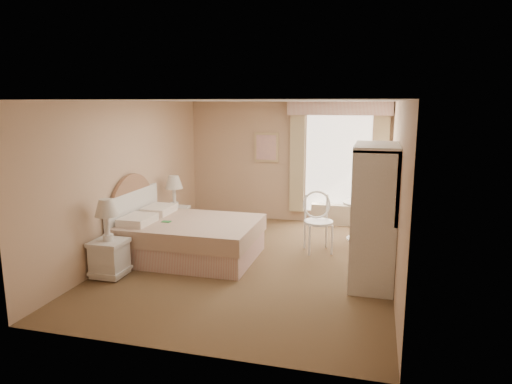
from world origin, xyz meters
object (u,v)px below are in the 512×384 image
(bed, at_px, (186,237))
(nightstand_near, at_px, (109,248))
(nightstand_far, at_px, (175,213))
(round_table, at_px, (361,215))
(armoire, at_px, (374,226))
(cafe_chair, at_px, (318,217))

(bed, height_order, nightstand_near, bed)
(nightstand_near, height_order, nightstand_far, nightstand_near)
(bed, xyz_separation_m, round_table, (2.70, 1.72, 0.13))
(nightstand_near, relative_size, armoire, 0.58)
(nightstand_far, bearing_deg, round_table, 9.46)
(bed, bearing_deg, cafe_chair, 24.22)
(cafe_chair, distance_m, armoire, 1.52)
(bed, xyz_separation_m, cafe_chair, (2.01, 0.91, 0.24))
(cafe_chair, bearing_deg, bed, -176.41)
(bed, relative_size, armoire, 1.09)
(nightstand_near, xyz_separation_m, nightstand_far, (0.00, 2.22, -0.00))
(nightstand_far, relative_size, armoire, 0.58)
(nightstand_near, bearing_deg, nightstand_far, 90.00)
(bed, relative_size, nightstand_near, 1.87)
(bed, distance_m, nightstand_far, 1.36)
(nightstand_near, xyz_separation_m, armoire, (3.65, 0.79, 0.37))
(round_table, bearing_deg, nightstand_near, -140.83)
(nightstand_far, bearing_deg, bed, -57.95)
(nightstand_far, distance_m, cafe_chair, 2.75)
(round_table, bearing_deg, armoire, -83.41)
(nightstand_near, distance_m, nightstand_far, 2.22)
(nightstand_near, xyz_separation_m, cafe_chair, (2.73, 1.98, 0.16))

